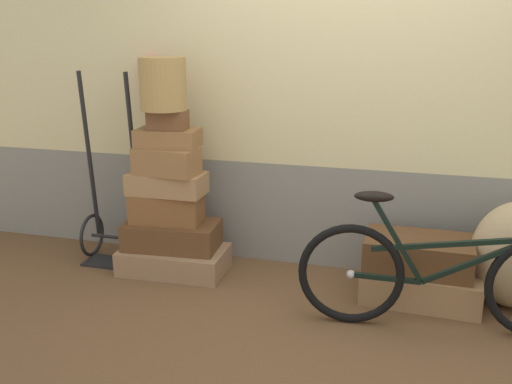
{
  "coord_description": "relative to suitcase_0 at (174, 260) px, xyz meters",
  "views": [
    {
      "loc": [
        0.4,
        -3.2,
        1.69
      ],
      "look_at": [
        -0.58,
        0.29,
        0.66
      ],
      "focal_mm": 41.08,
      "sensor_mm": 36.0,
      "label": 1
    }
  ],
  "objects": [
    {
      "name": "suitcase_7",
      "position": [
        1.7,
        0.01,
        0.02
      ],
      "size": [
        0.75,
        0.48,
        0.2
      ],
      "primitive_type": "cube",
      "rotation": [
        0.0,
        0.0,
        -0.05
      ],
      "color": "#9E754C",
      "rests_on": "ground"
    },
    {
      "name": "suitcase_3",
      "position": [
        -0.04,
        0.02,
        0.56
      ],
      "size": [
        0.53,
        0.28,
        0.15
      ],
      "primitive_type": "cube",
      "rotation": [
        0.0,
        0.0,
        0.01
      ],
      "color": "#9E754C",
      "rests_on": "suitcase_2"
    },
    {
      "name": "ground",
      "position": [
        1.21,
        -0.38,
        -0.12
      ],
      "size": [
        9.18,
        5.2,
        0.06
      ],
      "primitive_type": "cube",
      "color": "brown"
    },
    {
      "name": "bicycle",
      "position": [
        1.81,
        -0.37,
        0.25
      ],
      "size": [
        1.65,
        0.46,
        0.81
      ],
      "color": "black",
      "rests_on": "ground"
    },
    {
      "name": "luggage_trolley",
      "position": [
        -0.51,
        0.09,
        0.22
      ],
      "size": [
        0.45,
        0.38,
        1.39
      ],
      "color": "black",
      "rests_on": "ground"
    },
    {
      "name": "wicker_basket",
      "position": [
        -0.04,
        0.02,
        1.24
      ],
      "size": [
        0.31,
        0.31,
        0.35
      ],
      "primitive_type": "cylinder",
      "color": "#A8844C",
      "rests_on": "suitcase_6"
    },
    {
      "name": "suitcase_6",
      "position": [
        -0.02,
        0.02,
        1.0
      ],
      "size": [
        0.27,
        0.17,
        0.13
      ],
      "primitive_type": "cube",
      "rotation": [
        0.0,
        0.0,
        0.1
      ],
      "color": "brown",
      "rests_on": "suitcase_5"
    },
    {
      "name": "suitcase_1",
      "position": [
        -0.02,
        0.02,
        0.18
      ],
      "size": [
        0.68,
        0.4,
        0.19
      ],
      "primitive_type": "cube",
      "rotation": [
        0.0,
        0.0,
        0.07
      ],
      "color": "brown",
      "rests_on": "suitcase_0"
    },
    {
      "name": "suitcase_4",
      "position": [
        -0.02,
        -0.01,
        0.72
      ],
      "size": [
        0.45,
        0.27,
        0.18
      ],
      "primitive_type": "cube",
      "rotation": [
        0.0,
        0.0,
        -0.09
      ],
      "color": "olive",
      "rests_on": "suitcase_3"
    },
    {
      "name": "suitcase_0",
      "position": [
        0.0,
        0.0,
        0.0
      ],
      "size": [
        0.76,
        0.45,
        0.17
      ],
      "primitive_type": "cube",
      "rotation": [
        0.0,
        0.0,
        0.04
      ],
      "color": "#937051",
      "rests_on": "ground"
    },
    {
      "name": "station_building",
      "position": [
        1.22,
        0.47,
        1.35
      ],
      "size": [
        7.18,
        0.74,
        2.85
      ],
      "color": "gray",
      "rests_on": "ground"
    },
    {
      "name": "suitcase_2",
      "position": [
        -0.05,
        0.03,
        0.38
      ],
      "size": [
        0.51,
        0.31,
        0.21
      ],
      "primitive_type": "cube",
      "rotation": [
        0.0,
        0.0,
        0.1
      ],
      "color": "brown",
      "rests_on": "suitcase_1"
    },
    {
      "name": "suitcase_8",
      "position": [
        1.67,
        0.01,
        0.22
      ],
      "size": [
        0.67,
        0.42,
        0.21
      ],
      "primitive_type": "cube",
      "rotation": [
        0.0,
        0.0,
        -0.02
      ],
      "color": "brown",
      "rests_on": "suitcase_7"
    },
    {
      "name": "suitcase_5",
      "position": [
        -0.03,
        0.05,
        0.87
      ],
      "size": [
        0.44,
        0.27,
        0.12
      ],
      "primitive_type": "cube",
      "rotation": [
        0.0,
        0.0,
        0.06
      ],
      "color": "olive",
      "rests_on": "suitcase_4"
    }
  ]
}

